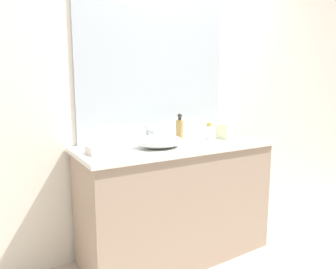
{
  "coord_description": "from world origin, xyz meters",
  "views": [
    {
      "loc": [
        -1.23,
        -1.36,
        1.25
      ],
      "look_at": [
        -0.18,
        0.37,
        0.95
      ],
      "focal_mm": 30.79,
      "sensor_mm": 36.0,
      "label": 1
    }
  ],
  "objects": [
    {
      "name": "folded_hand_towel",
      "position": [
        -0.65,
        0.37,
        0.9
      ],
      "size": [
        0.22,
        0.16,
        0.05
      ],
      "primitive_type": "cube",
      "rotation": [
        0.0,
        0.0,
        0.02
      ],
      "color": "white",
      "rests_on": "vanity_counter"
    },
    {
      "name": "faucet",
      "position": [
        -0.27,
        0.49,
        0.95
      ],
      "size": [
        0.03,
        0.15,
        0.14
      ],
      "color": "silver",
      "rests_on": "vanity_counter"
    },
    {
      "name": "soap_dispenser",
      "position": [
        0.02,
        0.51,
        0.96
      ],
      "size": [
        0.06,
        0.06,
        0.21
      ],
      "color": "#A48547",
      "rests_on": "vanity_counter"
    },
    {
      "name": "tissue_box",
      "position": [
        0.4,
        0.4,
        0.94
      ],
      "size": [
        0.14,
        0.14,
        0.16
      ],
      "color": "beige",
      "rests_on": "vanity_counter"
    },
    {
      "name": "vanity_counter",
      "position": [
        -0.09,
        0.39,
        0.44
      ],
      "size": [
        1.45,
        0.6,
        0.87
      ],
      "color": "tan",
      "rests_on": "ground"
    },
    {
      "name": "bathroom_wall_rear",
      "position": [
        0.0,
        0.73,
        1.3
      ],
      "size": [
        6.0,
        0.06,
        2.6
      ],
      "primitive_type": "cube",
      "color": "silver",
      "rests_on": "ground"
    },
    {
      "name": "lotion_bottle",
      "position": [
        0.24,
        0.41,
        0.93
      ],
      "size": [
        0.06,
        0.06,
        0.14
      ],
      "color": "silver",
      "rests_on": "vanity_counter"
    },
    {
      "name": "wall_mirror_panel",
      "position": [
        -0.09,
        0.69,
        1.46
      ],
      "size": [
        1.3,
        0.01,
        1.17
      ],
      "primitive_type": "cube",
      "color": "#B2BCC6",
      "rests_on": "vanity_counter"
    },
    {
      "name": "sink_basin",
      "position": [
        -0.27,
        0.34,
        0.92
      ],
      "size": [
        0.34,
        0.28,
        0.09
      ],
      "primitive_type": "ellipsoid",
      "color": "silver",
      "rests_on": "vanity_counter"
    }
  ]
}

